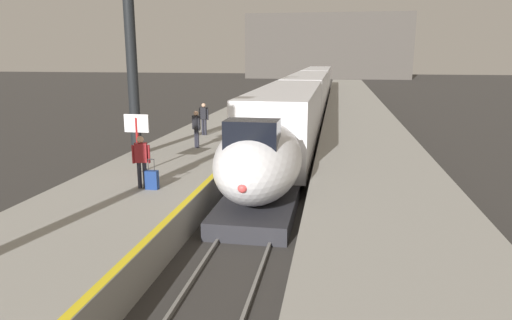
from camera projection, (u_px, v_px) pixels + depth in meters
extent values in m
cube|color=gray|center=(226.00, 135.00, 27.67)|extent=(4.80, 110.00, 1.05)
cube|color=gray|center=(364.00, 139.00, 26.31)|extent=(4.80, 110.00, 1.05)
cube|color=yellow|center=(263.00, 127.00, 27.17)|extent=(0.20, 107.80, 0.01)
cube|color=slate|center=(285.00, 136.00, 29.86)|extent=(0.08, 110.00, 0.12)
cube|color=slate|center=(309.00, 137.00, 29.61)|extent=(0.08, 110.00, 0.12)
ellipsoid|color=silver|center=(259.00, 161.00, 15.11)|extent=(2.78, 5.61, 2.56)
cube|color=#28282D|center=(258.00, 208.00, 15.19)|extent=(2.46, 4.77, 0.55)
cube|color=black|center=(252.00, 135.00, 13.66)|extent=(1.59, 1.00, 0.90)
sphere|color=#F24C4C|center=(242.00, 188.00, 12.53)|extent=(0.28, 0.28, 0.28)
cube|color=silver|center=(287.00, 118.00, 23.40)|extent=(2.90, 14.00, 3.05)
cube|color=black|center=(260.00, 107.00, 23.51)|extent=(0.04, 11.90, 0.80)
cube|color=black|center=(316.00, 108.00, 23.03)|extent=(0.04, 11.90, 0.80)
cube|color=silver|center=(287.00, 143.00, 23.68)|extent=(2.92, 13.30, 0.24)
cube|color=black|center=(275.00, 174.00, 19.50)|extent=(2.03, 2.20, 0.56)
cube|color=black|center=(295.00, 138.00, 28.10)|extent=(2.03, 2.20, 0.56)
cube|color=silver|center=(308.00, 92.00, 39.33)|extent=(2.90, 18.00, 3.05)
cube|color=black|center=(292.00, 86.00, 39.45)|extent=(0.04, 15.84, 0.80)
cube|color=black|center=(325.00, 86.00, 38.97)|extent=(0.04, 15.84, 0.80)
cube|color=black|center=(302.00, 123.00, 33.86)|extent=(2.03, 2.20, 0.56)
cube|color=black|center=(311.00, 106.00, 45.61)|extent=(2.03, 2.20, 0.56)
cube|color=silver|center=(317.00, 81.00, 57.19)|extent=(2.90, 18.00, 3.05)
cube|color=black|center=(306.00, 76.00, 57.31)|extent=(0.04, 15.84, 0.80)
cube|color=black|center=(329.00, 76.00, 56.83)|extent=(0.04, 15.84, 0.80)
cube|color=black|center=(315.00, 100.00, 51.72)|extent=(2.03, 2.20, 0.56)
cube|color=black|center=(319.00, 91.00, 63.47)|extent=(2.03, 2.20, 0.56)
cylinder|color=black|center=(130.00, 30.00, 18.57)|extent=(0.44, 0.44, 10.29)
cylinder|color=#23232D|center=(140.00, 175.00, 14.67)|extent=(0.13, 0.13, 0.85)
cylinder|color=#23232D|center=(145.00, 175.00, 14.68)|extent=(0.13, 0.13, 0.85)
cube|color=maroon|center=(141.00, 153.00, 14.51)|extent=(0.42, 0.31, 0.62)
cylinder|color=maroon|center=(133.00, 154.00, 14.50)|extent=(0.09, 0.09, 0.58)
cylinder|color=maroon|center=(149.00, 154.00, 14.54)|extent=(0.09, 0.09, 0.58)
sphere|color=tan|center=(140.00, 140.00, 14.42)|extent=(0.22, 0.22, 0.22)
cylinder|color=#23232D|center=(205.00, 127.00, 24.38)|extent=(0.13, 0.13, 0.85)
cylinder|color=#23232D|center=(203.00, 127.00, 24.45)|extent=(0.13, 0.13, 0.85)
cube|color=black|center=(204.00, 113.00, 24.25)|extent=(0.43, 0.32, 0.62)
cylinder|color=black|center=(208.00, 114.00, 24.16)|extent=(0.09, 0.09, 0.58)
cylinder|color=black|center=(200.00, 114.00, 24.37)|extent=(0.09, 0.09, 0.58)
sphere|color=tan|center=(204.00, 105.00, 24.16)|extent=(0.22, 0.22, 0.22)
cylinder|color=#23232D|center=(196.00, 138.00, 21.17)|extent=(0.13, 0.13, 0.85)
cylinder|color=#23232D|center=(198.00, 139.00, 21.04)|extent=(0.13, 0.13, 0.85)
cube|color=black|center=(196.00, 123.00, 20.94)|extent=(0.43, 0.42, 0.62)
cylinder|color=black|center=(194.00, 123.00, 21.14)|extent=(0.09, 0.09, 0.58)
cylinder|color=black|center=(199.00, 124.00, 20.76)|extent=(0.09, 0.09, 0.58)
sphere|color=tan|center=(196.00, 113.00, 20.85)|extent=(0.22, 0.22, 0.22)
cube|color=navy|center=(152.00, 180.00, 14.59)|extent=(0.40, 0.22, 0.60)
cylinder|color=#262628|center=(148.00, 165.00, 14.50)|extent=(0.02, 0.02, 0.36)
cylinder|color=#262628|center=(154.00, 165.00, 14.47)|extent=(0.02, 0.02, 0.36)
cube|color=#262628|center=(151.00, 159.00, 14.44)|extent=(0.22, 0.03, 0.02)
cylinder|color=maroon|center=(138.00, 145.00, 16.48)|extent=(0.10, 0.10, 2.00)
cube|color=white|center=(136.00, 123.00, 16.31)|extent=(0.90, 0.06, 0.64)
cube|color=#4C4742|center=(327.00, 46.00, 99.71)|extent=(36.00, 2.00, 14.00)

